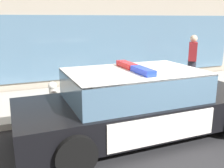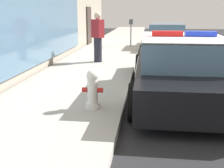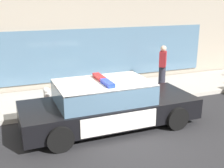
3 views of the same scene
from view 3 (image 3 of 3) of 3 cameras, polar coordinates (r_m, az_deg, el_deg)
name	(u,v)px [view 3 (image 3 of 3)]	position (r m, az deg, el deg)	size (l,w,h in m)	color
ground	(143,134)	(8.13, 6.24, -10.04)	(48.00, 48.00, 0.00)	#262628
sidewalk	(102,95)	(11.05, -2.07, -2.21)	(48.00, 2.74, 0.15)	#B2ADA3
police_cruiser	(108,104)	(8.36, -0.81, -4.08)	(5.17, 2.20, 1.49)	black
fire_hydrant	(47,98)	(9.67, -12.93, -2.73)	(0.34, 0.39, 0.73)	silver
pedestrian_on_sidewalk	(162,66)	(11.85, 10.11, 3.56)	(0.45, 0.48, 1.71)	#23232D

